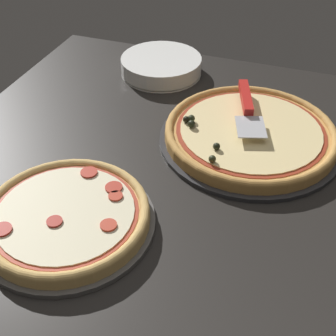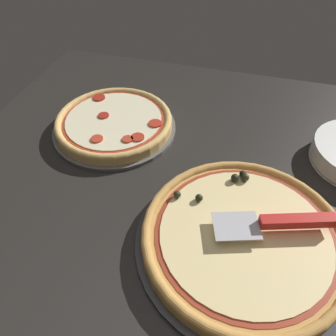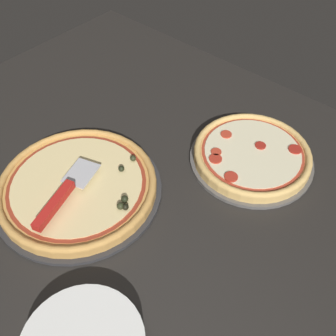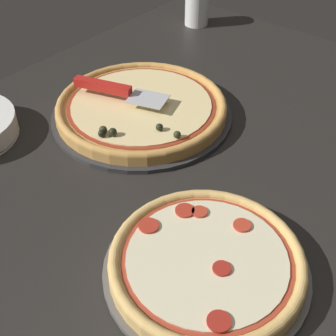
{
  "view_description": "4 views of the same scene",
  "coord_description": "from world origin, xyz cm",
  "views": [
    {
      "loc": [
        -12.42,
        73.26,
        64.8
      ],
      "look_at": [
        12.65,
        2.12,
        3.0
      ],
      "focal_mm": 50.0,
      "sensor_mm": 36.0,
      "label": 1
    },
    {
      "loc": [
        -38.91,
        -12.42,
        56.11
      ],
      "look_at": [
        12.65,
        2.12,
        3.0
      ],
      "focal_mm": 35.0,
      "sensor_mm": 36.0,
      "label": 2
    },
    {
      "loc": [
        57.69,
        -49.79,
        77.97
      ],
      "look_at": [
        12.65,
        2.12,
        3.0
      ],
      "focal_mm": 42.0,
      "sensor_mm": 36.0,
      "label": 3
    },
    {
      "loc": [
        66.54,
        46.19,
        61.99
      ],
      "look_at": [
        12.65,
        2.12,
        3.0
      ],
      "focal_mm": 50.0,
      "sensor_mm": 36.0,
      "label": 4
    }
  ],
  "objects": [
    {
      "name": "serving_spatula",
      "position": [
        1.88,
        -23.92,
        6.19
      ],
      "size": [
        11.17,
        23.02,
        2.0
      ],
      "color": "#B7B7BC",
      "rests_on": "pizza_front"
    },
    {
      "name": "pizza_front",
      "position": [
        -0.85,
        -16.9,
        2.66
      ],
      "size": [
        39.73,
        39.73,
        4.34
      ],
      "color": "#C68E47",
      "rests_on": "pizza_pan_front"
    },
    {
      "name": "parmesan_shaker",
      "position": [
        -51.52,
        -38.62,
        5.87
      ],
      "size": [
        7.42,
        7.42,
        11.94
      ],
      "color": "white",
      "rests_on": "ground_plane"
    },
    {
      "name": "pizza_pan_front",
      "position": [
        -0.89,
        -16.92,
        0.5
      ],
      "size": [
        42.26,
        42.26,
        1.0
      ],
      "primitive_type": "cylinder",
      "color": "#2D2D30",
      "rests_on": "ground_plane"
    },
    {
      "name": "pizza_pan_back",
      "position": [
        26.19,
        21.16,
        0.5
      ],
      "size": [
        33.5,
        33.5,
        1.0
      ],
      "primitive_type": "cylinder",
      "color": "#565451",
      "rests_on": "ground_plane"
    },
    {
      "name": "pizza_back",
      "position": [
        26.18,
        21.15,
        2.67
      ],
      "size": [
        31.49,
        31.49,
        3.12
      ],
      "color": "#DBAD60",
      "rests_on": "pizza_pan_back"
    },
    {
      "name": "ground_plane",
      "position": [
        0.0,
        0.0,
        -1.8
      ],
      "size": [
        135.08,
        114.65,
        3.6
      ],
      "primitive_type": "cube",
      "color": "black"
    }
  ]
}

